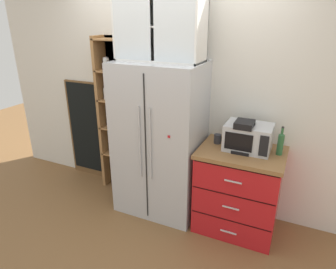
{
  "coord_description": "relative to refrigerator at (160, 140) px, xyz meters",
  "views": [
    {
      "loc": [
        1.35,
        -2.66,
        2.13
      ],
      "look_at": [
        0.1,
        0.03,
        0.94
      ],
      "focal_mm": 31.77,
      "sensor_mm": 36.0,
      "label": 1
    }
  ],
  "objects": [
    {
      "name": "wall_back_cream",
      "position": [
        -0.0,
        0.37,
        0.42
      ],
      "size": [
        4.9,
        0.1,
        2.55
      ],
      "primitive_type": "cube",
      "color": "silver",
      "rests_on": "ground"
    },
    {
      "name": "bottle_green",
      "position": [
        1.24,
        0.07,
        0.17
      ],
      "size": [
        0.06,
        0.06,
        0.28
      ],
      "color": "#285B33",
      "rests_on": "counter_cabinet"
    },
    {
      "name": "upper_cabinet",
      "position": [
        -0.0,
        0.05,
        1.18
      ],
      "size": [
        0.88,
        0.32,
        0.66
      ],
      "color": "silver",
      "rests_on": "refrigerator"
    },
    {
      "name": "coffee_maker",
      "position": [
        0.9,
        0.02,
        0.2
      ],
      "size": [
        0.17,
        0.2,
        0.31
      ],
      "color": "black",
      "rests_on": "counter_cabinet"
    },
    {
      "name": "microwave",
      "position": [
        0.93,
        0.06,
        0.18
      ],
      "size": [
        0.44,
        0.33,
        0.26
      ],
      "color": "#B7BABF",
      "rests_on": "counter_cabinet"
    },
    {
      "name": "pantry_shelf_column",
      "position": [
        -0.71,
        0.26,
        0.14
      ],
      "size": [
        0.45,
        0.27,
        1.92
      ],
      "color": "brown",
      "rests_on": "ground"
    },
    {
      "name": "chalkboard_menu",
      "position": [
        -1.25,
        0.29,
        -0.18
      ],
      "size": [
        0.6,
        0.04,
        1.34
      ],
      "color": "brown",
      "rests_on": "ground"
    },
    {
      "name": "mug_charcoal",
      "position": [
        0.63,
        0.09,
        0.09
      ],
      "size": [
        0.11,
        0.08,
        0.1
      ],
      "color": "#2D2D33",
      "rests_on": "counter_cabinet"
    },
    {
      "name": "ground_plane",
      "position": [
        -0.0,
        -0.03,
        -0.85
      ],
      "size": [
        10.59,
        10.59,
        0.0
      ],
      "primitive_type": "plane",
      "color": "brown"
    },
    {
      "name": "counter_cabinet",
      "position": [
        0.9,
        0.01,
        -0.4
      ],
      "size": [
        0.83,
        0.64,
        0.9
      ],
      "color": "red",
      "rests_on": "ground"
    },
    {
      "name": "refrigerator",
      "position": [
        0.0,
        0.0,
        0.0
      ],
      "size": [
        0.92,
        0.65,
        1.71
      ],
      "color": "#B7BABF",
      "rests_on": "ground"
    }
  ]
}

